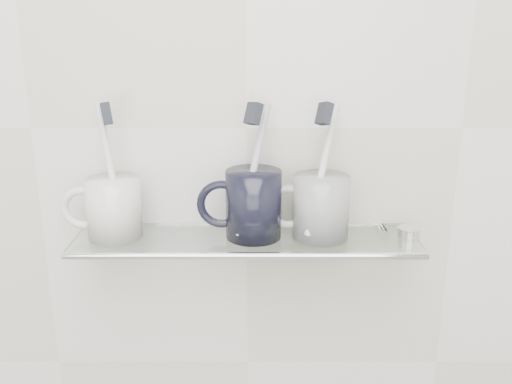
{
  "coord_description": "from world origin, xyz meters",
  "views": [
    {
      "loc": [
        0.02,
        0.27,
        1.41
      ],
      "look_at": [
        0.01,
        1.04,
        1.17
      ],
      "focal_mm": 40.0,
      "sensor_mm": 36.0,
      "label": 1
    }
  ],
  "objects_px": {
    "shelf_glass": "(246,240)",
    "mug_center": "(254,204)",
    "mug_left": "(114,208)",
    "mug_right": "(321,207)"
  },
  "relations": [
    {
      "from": "mug_left",
      "to": "mug_right",
      "type": "bearing_deg",
      "value": 22.4
    },
    {
      "from": "mug_left",
      "to": "mug_center",
      "type": "bearing_deg",
      "value": 22.4
    },
    {
      "from": "mug_left",
      "to": "mug_center",
      "type": "relative_size",
      "value": 0.88
    },
    {
      "from": "shelf_glass",
      "to": "mug_left",
      "type": "distance_m",
      "value": 0.2
    },
    {
      "from": "shelf_glass",
      "to": "mug_right",
      "type": "relative_size",
      "value": 5.45
    },
    {
      "from": "mug_left",
      "to": "mug_center",
      "type": "height_order",
      "value": "mug_center"
    },
    {
      "from": "shelf_glass",
      "to": "mug_center",
      "type": "relative_size",
      "value": 5.02
    },
    {
      "from": "shelf_glass",
      "to": "mug_center",
      "type": "xyz_separation_m",
      "value": [
        0.01,
        0.0,
        0.05
      ]
    },
    {
      "from": "shelf_glass",
      "to": "mug_left",
      "type": "relative_size",
      "value": 5.69
    },
    {
      "from": "mug_left",
      "to": "shelf_glass",
      "type": "bearing_deg",
      "value": 20.9
    }
  ]
}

